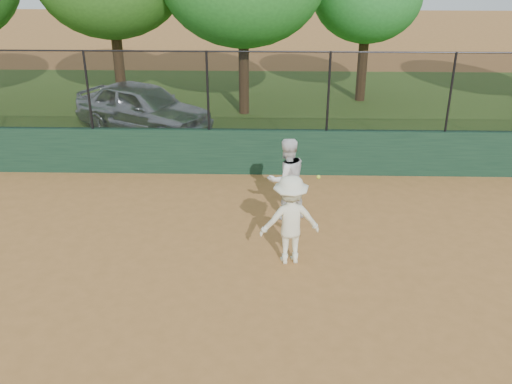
{
  "coord_description": "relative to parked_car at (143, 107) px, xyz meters",
  "views": [
    {
      "loc": [
        1.06,
        -7.88,
        5.84
      ],
      "look_at": [
        0.8,
        2.2,
        1.2
      ],
      "focal_mm": 40.0,
      "sensor_mm": 36.0,
      "label": 1
    }
  ],
  "objects": [
    {
      "name": "back_wall",
      "position": [
        2.94,
        -3.4,
        -0.18
      ],
      "size": [
        26.0,
        0.2,
        1.2
      ],
      "primitive_type": "cube",
      "color": "#1C3D28",
      "rests_on": "ground"
    },
    {
      "name": "parked_car",
      "position": [
        0.0,
        0.0,
        0.0
      ],
      "size": [
        4.89,
        3.83,
        1.56
      ],
      "primitive_type": "imported",
      "rotation": [
        0.0,
        0.0,
        1.06
      ],
      "color": "#ADB1B7",
      "rests_on": "ground"
    },
    {
      "name": "player_main",
      "position": [
        4.4,
        -7.76,
        0.11
      ],
      "size": [
        1.25,
        0.88,
        1.98
      ],
      "color": "#F2F2CD",
      "rests_on": "ground"
    },
    {
      "name": "ground",
      "position": [
        2.94,
        -9.4,
        -0.78
      ],
      "size": [
        80.0,
        80.0,
        0.0
      ],
      "primitive_type": "plane",
      "color": "#AB6E37",
      "rests_on": "ground"
    },
    {
      "name": "grass_strip",
      "position": [
        2.94,
        2.6,
        -0.78
      ],
      "size": [
        36.0,
        12.0,
        0.01
      ],
      "primitive_type": "cube",
      "color": "#314F18",
      "rests_on": "ground"
    },
    {
      "name": "player_second",
      "position": [
        4.37,
        -5.9,
        0.14
      ],
      "size": [
        1.11,
        1.01,
        1.85
      ],
      "primitive_type": "imported",
      "rotation": [
        0.0,
        0.0,
        3.57
      ],
      "color": "white",
      "rests_on": "ground"
    },
    {
      "name": "fence_assembly",
      "position": [
        2.91,
        -3.4,
        1.46
      ],
      "size": [
        26.0,
        0.06,
        2.0
      ],
      "color": "black",
      "rests_on": "back_wall"
    }
  ]
}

